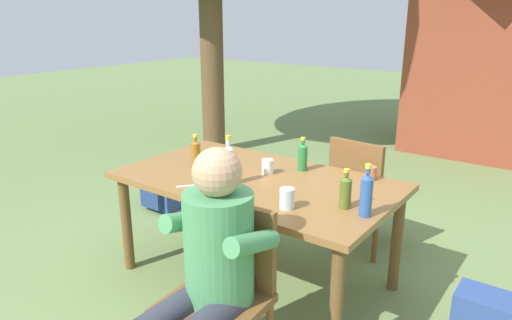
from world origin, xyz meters
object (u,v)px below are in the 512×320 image
(bottle_green, at_px, (303,156))
(backpack_by_far_side, at_px, (160,186))
(chair_near_right, at_px, (224,286))
(cup_glass, at_px, (287,199))
(brick_kiosk, at_px, (501,39))
(bottle_olive, at_px, (345,191))
(dining_table, at_px, (256,189))
(cup_white, at_px, (268,167))
(bottle_amber, at_px, (196,152))
(bottle_clear, at_px, (229,164))
(table_knife, at_px, (199,185))
(chair_far_right, at_px, (362,189))
(cup_steel, at_px, (217,154))
(bottle_blue, at_px, (366,194))
(person_in_white_shirt, at_px, (208,265))
(cup_terracotta, at_px, (371,173))

(bottle_green, relative_size, backpack_by_far_side, 0.52)
(chair_near_right, bearing_deg, cup_glass, 86.66)
(brick_kiosk, bearing_deg, bottle_olive, -88.65)
(dining_table, relative_size, cup_white, 18.38)
(dining_table, distance_m, backpack_by_far_side, 1.54)
(bottle_amber, distance_m, brick_kiosk, 4.69)
(bottle_clear, bearing_deg, table_knife, -137.46)
(dining_table, height_order, table_knife, table_knife)
(chair_near_right, xyz_separation_m, chair_far_right, (-0.00, 1.60, 0.00))
(dining_table, relative_size, bottle_olive, 7.97)
(chair_near_right, distance_m, bottle_olive, 0.81)
(cup_steel, relative_size, cup_white, 0.86)
(cup_white, bearing_deg, cup_steel, 175.67)
(bottle_clear, bearing_deg, chair_far_right, 65.50)
(cup_steel, distance_m, table_knife, 0.53)
(bottle_olive, bearing_deg, chair_near_right, -111.78)
(table_knife, distance_m, brick_kiosk, 4.92)
(bottle_blue, xyz_separation_m, table_knife, (-1.00, -0.18, -0.12))
(bottle_olive, relative_size, brick_kiosk, 0.08)
(cup_steel, relative_size, table_knife, 0.42)
(chair_far_right, height_order, person_in_white_shirt, person_in_white_shirt)
(bottle_blue, height_order, brick_kiosk, brick_kiosk)
(cup_white, distance_m, table_knife, 0.48)
(dining_table, bearing_deg, chair_near_right, -63.87)
(person_in_white_shirt, height_order, cup_steel, person_in_white_shirt)
(bottle_blue, relative_size, cup_steel, 3.42)
(cup_white, bearing_deg, person_in_white_shirt, -69.29)
(chair_near_right, bearing_deg, dining_table, 116.13)
(dining_table, bearing_deg, cup_white, 85.18)
(cup_white, bearing_deg, brick_kiosk, 82.85)
(bottle_clear, bearing_deg, chair_near_right, -52.99)
(brick_kiosk, bearing_deg, bottle_blue, -87.03)
(bottle_olive, xyz_separation_m, cup_white, (-0.66, 0.22, -0.05))
(brick_kiosk, bearing_deg, bottle_green, -95.45)
(bottle_amber, xyz_separation_m, bottle_blue, (1.28, -0.11, 0.03))
(cup_glass, bearing_deg, bottle_blue, 22.06)
(cup_glass, bearing_deg, cup_terracotta, 75.47)
(bottle_amber, relative_size, backpack_by_far_side, 0.50)
(backpack_by_far_side, bearing_deg, cup_steel, -17.63)
(chair_far_right, height_order, cup_terracotta, chair_far_right)
(bottle_clear, height_order, brick_kiosk, brick_kiosk)
(chair_far_right, relative_size, bottle_green, 3.82)
(chair_far_right, relative_size, bottle_olive, 3.94)
(chair_near_right, relative_size, bottle_clear, 2.81)
(bottle_olive, height_order, cup_terracotta, bottle_olive)
(cup_steel, bearing_deg, chair_far_right, 37.52)
(chair_near_right, xyz_separation_m, bottle_green, (-0.23, 1.10, 0.33))
(person_in_white_shirt, relative_size, backpack_by_far_side, 2.68)
(dining_table, xyz_separation_m, bottle_clear, (-0.06, -0.19, 0.21))
(bottle_amber, height_order, cup_steel, bottle_amber)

